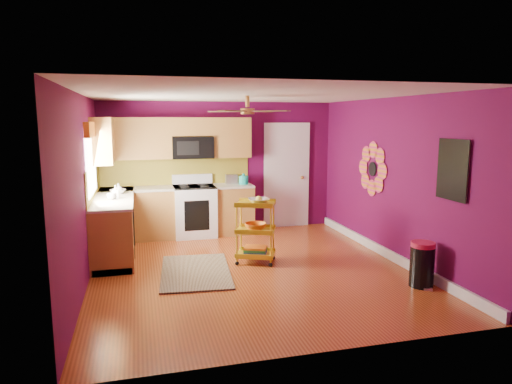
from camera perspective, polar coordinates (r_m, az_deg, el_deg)
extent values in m
plane|color=maroon|center=(6.76, -0.61, -9.63)|extent=(5.00, 5.00, 0.00)
cube|color=#570A3D|center=(8.89, -4.52, 3.13)|extent=(4.50, 0.04, 2.50)
cube|color=#570A3D|center=(4.12, 7.81, -3.87)|extent=(4.50, 0.04, 2.50)
cube|color=#570A3D|center=(6.32, -20.85, 0.13)|extent=(0.04, 5.00, 2.50)
cube|color=#570A3D|center=(7.33, 16.70, 1.51)|extent=(0.04, 5.00, 2.50)
cube|color=silver|center=(6.41, -0.65, 12.06)|extent=(4.50, 5.00, 0.04)
cube|color=white|center=(7.56, 16.10, -7.40)|extent=(0.05, 4.90, 0.14)
cube|color=#915F27|center=(7.76, -17.26, -4.12)|extent=(0.60, 2.30, 0.90)
cube|color=#915F27|center=(8.61, -9.68, -2.55)|extent=(2.80, 0.60, 0.90)
cube|color=beige|center=(7.67, -17.43, -0.69)|extent=(0.63, 2.30, 0.04)
cube|color=beige|center=(8.53, -9.77, 0.54)|extent=(2.80, 0.63, 0.04)
cube|color=black|center=(7.86, -17.12, -6.96)|extent=(0.54, 2.30, 0.10)
cube|color=black|center=(8.70, -9.61, -5.13)|extent=(2.80, 0.54, 0.10)
cube|color=white|center=(8.61, -7.68, -2.44)|extent=(0.76, 0.66, 0.92)
cube|color=black|center=(8.53, -7.74, 0.62)|extent=(0.76, 0.62, 0.03)
cube|color=white|center=(8.79, -7.98, 1.63)|extent=(0.76, 0.06, 0.18)
cube|color=black|center=(8.30, -7.40, -2.94)|extent=(0.45, 0.02, 0.55)
cube|color=#915F27|center=(8.55, -14.99, 6.48)|extent=(1.32, 0.33, 0.75)
cube|color=#915F27|center=(8.72, -3.14, 6.82)|extent=(0.72, 0.33, 0.75)
cube|color=#915F27|center=(8.60, -8.04, 8.08)|extent=(0.76, 0.33, 0.34)
cube|color=#915F27|center=(8.08, -18.53, 6.19)|extent=(0.33, 1.30, 0.75)
cube|color=black|center=(8.58, -7.95, 5.54)|extent=(0.76, 0.38, 0.40)
cube|color=olive|center=(8.78, -9.98, 2.59)|extent=(2.80, 0.01, 0.51)
cube|color=olive|center=(7.65, -19.69, 1.25)|extent=(0.01, 2.30, 0.51)
cube|color=white|center=(7.32, -19.96, 3.70)|extent=(0.03, 1.20, 1.00)
cube|color=orange|center=(7.29, -19.93, 7.39)|extent=(0.08, 1.35, 0.22)
cube|color=white|center=(9.22, 3.81, 1.95)|extent=(0.85, 0.04, 2.05)
cube|color=white|center=(9.21, 3.85, 1.94)|extent=(0.95, 0.02, 2.15)
sphere|color=#BF8C3F|center=(9.28, 5.79, 1.81)|extent=(0.07, 0.07, 0.07)
cylinder|color=black|center=(7.83, 14.34, 2.81)|extent=(0.01, 0.24, 0.24)
cube|color=teal|center=(6.14, 23.43, 2.57)|extent=(0.03, 0.52, 0.72)
cube|color=black|center=(6.13, 23.32, 2.56)|extent=(0.01, 0.56, 0.76)
cylinder|color=#BF8C3F|center=(6.60, -1.07, 11.28)|extent=(0.06, 0.06, 0.16)
cylinder|color=#BF8C3F|center=(6.59, -1.07, 10.06)|extent=(0.20, 0.20, 0.08)
cube|color=#4C2D19|center=(6.92, 0.60, 10.02)|extent=(0.47, 0.47, 0.01)
cube|color=#4C2D19|center=(6.80, -3.84, 10.01)|extent=(0.47, 0.47, 0.01)
cube|color=#4C2D19|center=(6.27, -2.91, 10.10)|extent=(0.47, 0.47, 0.01)
cube|color=#4C2D19|center=(6.40, 1.88, 10.09)|extent=(0.47, 0.47, 0.01)
cube|color=black|center=(6.68, -7.56, -9.82)|extent=(1.10, 1.65, 0.02)
cylinder|color=gold|center=(6.81, -2.42, -5.25)|extent=(0.02, 0.02, 0.88)
cylinder|color=gold|center=(6.73, 1.86, -5.41)|extent=(0.02, 0.02, 0.88)
cylinder|color=gold|center=(7.14, -1.89, -4.56)|extent=(0.02, 0.02, 0.88)
cylinder|color=gold|center=(7.07, 2.19, -4.70)|extent=(0.02, 0.02, 0.88)
sphere|color=black|center=(6.93, -2.40, -8.88)|extent=(0.06, 0.06, 0.06)
sphere|color=black|center=(6.86, 1.84, -9.07)|extent=(0.06, 0.06, 0.06)
sphere|color=black|center=(7.26, -1.87, -8.03)|extent=(0.06, 0.06, 0.06)
sphere|color=black|center=(7.19, 2.17, -8.20)|extent=(0.06, 0.06, 0.06)
cube|color=gold|center=(6.84, -0.07, -1.56)|extent=(0.69, 0.61, 0.03)
cube|color=gold|center=(6.93, -0.07, -4.85)|extent=(0.69, 0.61, 0.03)
cube|color=gold|center=(7.03, -0.07, -7.81)|extent=(0.69, 0.61, 0.03)
imported|color=beige|center=(6.83, 0.36, -1.12)|extent=(0.41, 0.41, 0.08)
sphere|color=yellow|center=(6.82, 0.36, -0.92)|extent=(0.10, 0.10, 0.10)
imported|color=orange|center=(6.91, -0.07, -4.32)|extent=(0.43, 0.43, 0.10)
cube|color=navy|center=(7.02, -0.07, -7.53)|extent=(0.40, 0.36, 0.04)
cube|color=#267233|center=(7.01, -0.07, -7.22)|extent=(0.40, 0.36, 0.04)
cube|color=orange|center=(7.00, -0.07, -6.96)|extent=(0.40, 0.36, 0.03)
cylinder|color=black|center=(6.40, 20.02, -8.75)|extent=(0.41, 0.41, 0.53)
cylinder|color=#B71A3D|center=(6.32, 20.17, -6.19)|extent=(0.31, 0.31, 0.06)
cube|color=beige|center=(6.37, 20.70, -11.31)|extent=(0.12, 0.09, 0.03)
cylinder|color=#15A192|center=(8.70, -1.57, 1.51)|extent=(0.18, 0.18, 0.16)
sphere|color=#15A192|center=(8.69, -1.57, 2.16)|extent=(0.06, 0.06, 0.06)
cube|color=beige|center=(8.77, -3.11, 1.62)|extent=(0.22, 0.15, 0.18)
imported|color=#EA3F72|center=(7.45, -17.17, 0.00)|extent=(0.09, 0.10, 0.21)
imported|color=white|center=(7.92, -16.82, 0.42)|extent=(0.14, 0.14, 0.17)
imported|color=white|center=(7.97, -16.88, 0.06)|extent=(0.26, 0.26, 0.06)
imported|color=white|center=(7.39, -17.65, -0.52)|extent=(0.13, 0.13, 0.10)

